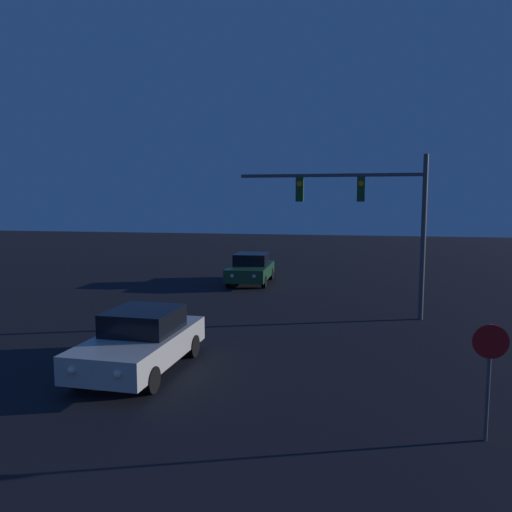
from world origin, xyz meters
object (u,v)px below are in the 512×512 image
car_near (141,341)px  car_far (251,269)px  stop_sign (489,362)px  traffic_signal_mast (371,208)px

car_near → car_far: size_ratio=1.00×
car_far → stop_sign: bearing=113.6°
car_near → traffic_signal_mast: size_ratio=0.66×
traffic_signal_mast → stop_sign: 9.95m
traffic_signal_mast → stop_sign: traffic_signal_mast is taller
car_far → traffic_signal_mast: traffic_signal_mast is taller
car_near → traffic_signal_mast: 9.76m
stop_sign → car_near: bearing=163.4°
car_far → stop_sign: (7.79, -16.00, 0.71)m
car_near → stop_sign: (7.69, -2.30, 0.71)m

